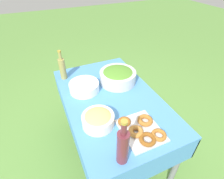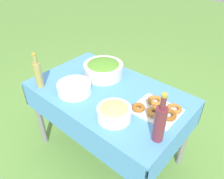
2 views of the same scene
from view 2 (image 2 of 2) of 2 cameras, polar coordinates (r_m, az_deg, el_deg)
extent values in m
plane|color=#609342|center=(2.32, -0.85, -15.72)|extent=(14.00, 14.00, 0.00)
cube|color=#4C8CD1|center=(1.80, -1.05, -0.75)|extent=(1.31, 0.81, 0.02)
cube|color=#4C8CD1|center=(1.68, -10.24, -10.15)|extent=(1.31, 0.01, 0.22)
cube|color=#4C8CD1|center=(2.13, 6.14, 1.34)|extent=(1.31, 0.01, 0.22)
cube|color=#4C8CD1|center=(2.29, -13.28, 3.09)|extent=(0.01, 0.81, 0.22)
cube|color=#4C8CD1|center=(1.63, 16.73, -13.08)|extent=(0.01, 0.81, 0.22)
cylinder|color=slate|center=(2.26, -18.43, -6.46)|extent=(0.05, 0.05, 0.73)
cylinder|color=slate|center=(2.56, -5.78, 1.01)|extent=(0.05, 0.05, 0.73)
cylinder|color=slate|center=(2.06, 18.59, -11.41)|extent=(0.05, 0.05, 0.73)
cylinder|color=silver|center=(1.97, -2.27, 5.12)|extent=(0.35, 0.35, 0.12)
ellipsoid|color=#51892D|center=(1.95, -2.30, 6.27)|extent=(0.31, 0.31, 0.07)
cylinder|color=white|center=(1.51, 0.56, -6.24)|extent=(0.24, 0.24, 0.09)
ellipsoid|color=tan|center=(1.49, 0.57, -5.34)|extent=(0.21, 0.21, 0.07)
cube|color=silver|center=(1.62, 11.47, -5.38)|extent=(0.32, 0.27, 0.02)
torus|color=#A36628|center=(1.67, 11.26, -2.88)|extent=(0.16, 0.16, 0.03)
torus|color=#93561E|center=(1.59, 6.91, -4.67)|extent=(0.13, 0.13, 0.03)
torus|color=#A36628|center=(1.64, 16.00, -4.79)|extent=(0.15, 0.15, 0.03)
torus|color=brown|center=(1.57, 14.45, -6.42)|extent=(0.15, 0.15, 0.03)
torus|color=#B27533|center=(1.57, 11.00, -5.78)|extent=(0.13, 0.13, 0.04)
cylinder|color=white|center=(1.81, -9.67, -0.54)|extent=(0.27, 0.27, 0.01)
cylinder|color=white|center=(1.80, -9.70, -0.23)|extent=(0.27, 0.27, 0.01)
cylinder|color=white|center=(1.79, -9.74, 0.08)|extent=(0.27, 0.27, 0.01)
cylinder|color=white|center=(1.79, -9.78, 0.40)|extent=(0.27, 0.27, 0.01)
cylinder|color=white|center=(1.78, -9.82, 0.71)|extent=(0.27, 0.27, 0.01)
cylinder|color=white|center=(1.77, -9.86, 1.03)|extent=(0.27, 0.27, 0.01)
cylinder|color=white|center=(1.77, -9.89, 1.35)|extent=(0.27, 0.27, 0.01)
cylinder|color=#998E4C|center=(1.90, -18.67, 3.55)|extent=(0.06, 0.06, 0.22)
cylinder|color=#998E4C|center=(1.83, -19.52, 7.43)|extent=(0.03, 0.03, 0.08)
cylinder|color=#A58C33|center=(1.81, -19.80, 8.70)|extent=(0.03, 0.03, 0.02)
cylinder|color=maroon|center=(1.35, 12.30, -8.91)|extent=(0.07, 0.07, 0.25)
cylinder|color=maroon|center=(1.24, 13.25, -3.34)|extent=(0.03, 0.03, 0.09)
cylinder|color=#A58C33|center=(1.21, 13.57, -1.45)|extent=(0.04, 0.04, 0.02)
camera|label=1|loc=(0.61, 55.40, 17.54)|focal=28.00mm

